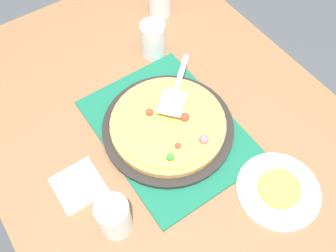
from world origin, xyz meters
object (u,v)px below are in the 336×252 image
Objects in this scene: pizza_pan at (168,127)px; pizza_server at (176,90)px; pizza at (168,124)px; cup_far at (153,40)px; napkin_stack at (79,186)px; cup_corner at (160,0)px; cup_near at (114,217)px; plate_near_left at (278,190)px; served_slice_left at (279,188)px.

pizza_server is (0.06, -0.07, 0.06)m from pizza_pan.
cup_far is at bearing -25.39° from pizza.
pizza_server is (0.07, -0.07, 0.04)m from pizza.
napkin_stack is at bearing 124.44° from cup_far.
napkin_stack is (-0.44, 0.56, -0.05)m from cup_corner.
cup_far is (0.44, -0.40, 0.00)m from cup_near.
cup_far is at bearing -0.34° from plate_near_left.
pizza is 0.50m from cup_corner.
cup_near is 0.60× the size of pizza_server.
pizza is 0.31m from cup_far.
cup_near is (0.16, 0.39, 0.06)m from plate_near_left.
napkin_stack is at bearing 11.95° from cup_near.
napkin_stack reaches higher than plate_near_left.
cup_far reaches higher than plate_near_left.
napkin_stack is (0.31, 0.43, -0.01)m from served_slice_left.
cup_corner is 0.71m from napkin_stack.
cup_far is (0.60, -0.00, 0.04)m from served_slice_left.
served_slice_left is at bearing 170.18° from cup_corner.
pizza_pan is 0.31m from cup_near.
pizza_server reaches higher than served_slice_left.
served_slice_left reaches higher than pizza_pan.
pizza is 0.35m from served_slice_left.
plate_near_left is 1.83× the size of napkin_stack.
cup_corner is at bearing -31.17° from pizza_pan.
pizza is 2.75× the size of cup_near.
cup_near is at bearing 138.35° from cup_corner.
cup_corner is at bearing -9.82° from served_slice_left.
cup_corner is 1.00× the size of napkin_stack.
pizza is 0.30m from napkin_stack.
cup_far is 0.52m from napkin_stack.
cup_corner is at bearing -41.65° from cup_near.
cup_near reaches higher than served_slice_left.
cup_corner reaches higher than plate_near_left.
plate_near_left is 1.83× the size of cup_corner.
served_slice_left is 0.53m from napkin_stack.
served_slice_left is 0.92× the size of cup_near.
cup_corner is 0.41m from pizza_server.
pizza_server is at bearing -56.40° from cup_near.
served_slice_left reaches higher than plate_near_left.
napkin_stack is (-0.01, 0.30, -0.03)m from pizza.
napkin_stack is (0.31, 0.43, 0.00)m from plate_near_left.
served_slice_left is (-0.32, -0.13, 0.01)m from pizza_pan.
cup_near is at bearing 67.73° from served_slice_left.
pizza_server is at bearing -48.07° from pizza.
cup_corner is at bearing -31.06° from pizza.
cup_near is at bearing 120.97° from pizza.
cup_near is (0.16, 0.39, 0.04)m from served_slice_left.
cup_far is at bearing -55.56° from napkin_stack.
cup_corner is 0.60× the size of pizza_server.
pizza_pan is at bearing 21.99° from plate_near_left.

